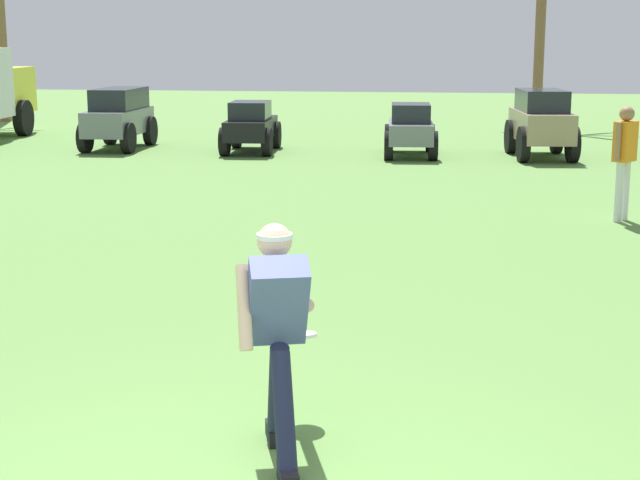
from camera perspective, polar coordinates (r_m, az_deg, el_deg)
name	(u,v)px	position (r m, az deg, el deg)	size (l,w,h in m)	color
frisbee_thrower	(278,329)	(5.80, -2.46, -5.19)	(0.48, 1.15, 1.39)	#191E38
frisbee_in_flight	(298,335)	(6.46, -1.30, -5.53)	(0.29, 0.29, 0.05)	white
teammate_near_sideline	(625,152)	(13.88, 17.30, 4.89)	(0.36, 0.44, 1.56)	silver
parked_car_slot_a	(119,116)	(22.50, -11.63, 7.07)	(1.20, 2.42, 1.34)	slate
parked_car_slot_b	(251,126)	(21.44, -4.05, 6.63)	(1.21, 2.25, 1.10)	black
parked_car_slot_c	(410,129)	(20.76, 5.28, 6.44)	(1.23, 2.26, 1.10)	slate
parked_car_slot_d	(541,122)	(20.88, 12.75, 6.73)	(1.40, 2.44, 1.40)	#998466
palm_tree_left_of_centre	(541,4)	(28.14, 12.75, 13.27)	(3.72, 3.58, 5.12)	brown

